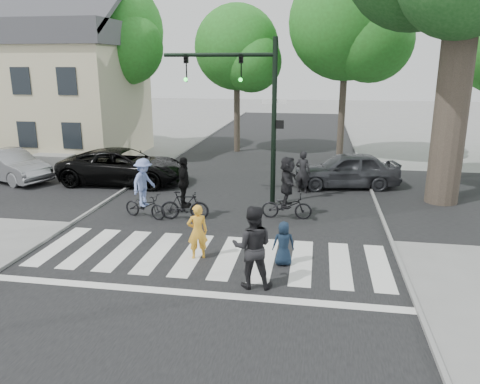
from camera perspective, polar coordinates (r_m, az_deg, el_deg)
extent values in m
plane|color=gray|center=(12.10, -4.76, -9.59)|extent=(120.00, 120.00, 0.00)
cube|color=black|center=(16.65, -0.56, -2.43)|extent=(10.00, 70.00, 0.01)
cube|color=black|center=(19.49, 0.98, 0.23)|extent=(70.00, 10.00, 0.01)
cube|color=gray|center=(18.18, -16.43, -1.39)|extent=(0.10, 70.00, 0.10)
cube|color=gray|center=(16.56, 16.94, -3.06)|extent=(0.10, 70.00, 0.10)
cube|color=silver|center=(14.62, -21.22, -6.08)|extent=(0.55, 3.00, 0.01)
cube|color=silver|center=(14.15, -17.71, -6.46)|extent=(0.55, 3.00, 0.01)
cube|color=silver|center=(13.73, -13.96, -6.84)|extent=(0.55, 3.00, 0.01)
cube|color=silver|center=(13.38, -9.99, -7.21)|extent=(0.55, 3.00, 0.01)
cube|color=silver|center=(13.09, -5.82, -7.57)|extent=(0.55, 3.00, 0.01)
cube|color=silver|center=(12.88, -1.49, -7.89)|extent=(0.55, 3.00, 0.01)
cube|color=silver|center=(12.74, 2.98, -8.17)|extent=(0.55, 3.00, 0.01)
cube|color=silver|center=(12.68, 7.52, -8.41)|extent=(0.55, 3.00, 0.01)
cube|color=silver|center=(12.70, 12.08, -8.60)|extent=(0.55, 3.00, 0.01)
cube|color=silver|center=(12.79, 16.61, -8.74)|extent=(0.55, 3.00, 0.01)
cube|color=silver|center=(11.05, -6.31, -12.11)|extent=(10.00, 0.30, 0.01)
cylinder|color=black|center=(17.02, 4.15, 8.26)|extent=(0.18, 0.18, 6.00)
cylinder|color=black|center=(17.19, -2.61, 16.37)|extent=(4.00, 0.14, 0.14)
imported|color=black|center=(17.04, 0.13, 14.88)|extent=(0.16, 0.20, 1.00)
sphere|color=#19E533|center=(16.93, 0.06, 13.52)|extent=(0.14, 0.14, 0.14)
imported|color=black|center=(17.48, -6.58, 14.79)|extent=(0.16, 0.20, 1.00)
sphere|color=#19E533|center=(17.37, -6.65, 13.47)|extent=(0.14, 0.14, 0.14)
cube|color=black|center=(17.00, 4.90, 8.23)|extent=(0.28, 0.18, 0.30)
cube|color=#FF660C|center=(16.99, 5.27, 8.22)|extent=(0.02, 0.14, 0.20)
cube|color=white|center=(16.94, 4.21, 10.94)|extent=(0.90, 0.04, 0.18)
cylinder|color=brown|center=(18.78, 24.36, 9.16)|extent=(1.20, 1.20, 7.00)
cylinder|color=brown|center=(18.66, 26.51, 18.17)|extent=(1.29, 1.74, 2.93)
cylinder|color=brown|center=(31.71, -22.86, 10.35)|extent=(0.36, 0.36, 5.95)
sphere|color=#2B6A20|center=(31.66, -23.51, 16.46)|extent=(5.20, 5.20, 5.20)
sphere|color=#2B6A20|center=(30.43, -22.44, 15.06)|extent=(3.64, 3.64, 3.64)
cylinder|color=brown|center=(28.89, -14.85, 11.14)|extent=(0.36, 0.36, 6.44)
sphere|color=#2B6A20|center=(28.89, -15.37, 18.42)|extent=(5.80, 5.80, 5.80)
sphere|color=#2B6A20|center=(27.59, -13.72, 16.78)|extent=(4.06, 4.06, 4.06)
cylinder|color=brown|center=(27.92, -0.38, 10.64)|extent=(0.36, 0.36, 5.60)
sphere|color=#2B6A20|center=(27.84, -0.39, 17.22)|extent=(4.80, 4.80, 4.80)
sphere|color=#2B6A20|center=(26.97, 1.43, 15.58)|extent=(3.36, 3.36, 3.36)
cylinder|color=brown|center=(26.20, 12.41, 11.21)|extent=(0.36, 0.36, 6.72)
sphere|color=#2B6A20|center=(26.23, 12.91, 19.60)|extent=(6.00, 6.00, 6.00)
sphere|color=#2B6A20|center=(25.36, 15.72, 17.40)|extent=(4.20, 4.20, 4.20)
cube|color=beige|center=(28.54, -20.88, 10.16)|extent=(8.00, 7.00, 6.00)
cube|color=#47474C|center=(28.50, -21.60, 17.37)|extent=(8.40, 7.40, 1.20)
cube|color=#47474C|center=(26.99, -23.92, 19.45)|extent=(8.40, 3.69, 2.44)
cube|color=#47474C|center=(30.18, -19.92, 19.26)|extent=(8.40, 3.69, 2.44)
cube|color=black|center=(25.70, -24.51, 6.40)|extent=(1.00, 0.06, 1.30)
cube|color=black|center=(25.49, -25.17, 12.16)|extent=(1.00, 0.06, 1.30)
cube|color=black|center=(24.45, -19.80, 6.48)|extent=(1.00, 0.06, 1.30)
cube|color=black|center=(24.22, -20.37, 12.55)|extent=(1.00, 0.06, 1.30)
cube|color=gray|center=(24.87, -21.66, 3.39)|extent=(2.00, 1.20, 0.80)
imported|color=gold|center=(12.59, -5.20, -4.84)|extent=(0.64, 0.53, 1.51)
imported|color=#132133|center=(12.24, 5.33, -6.28)|extent=(0.64, 0.48, 1.18)
imported|color=black|center=(10.91, 1.53, -6.70)|extent=(1.02, 0.83, 1.99)
imported|color=black|center=(16.23, -11.50, -1.66)|extent=(1.72, 1.01, 0.85)
imported|color=#788DCE|center=(16.02, -11.66, 1.14)|extent=(0.89, 1.19, 1.64)
imported|color=black|center=(15.83, -6.78, -1.64)|extent=(1.67, 0.62, 0.98)
imported|color=black|center=(15.62, -6.87, 1.17)|extent=(0.51, 1.03, 1.70)
imported|color=black|center=(15.91, 5.72, -1.70)|extent=(1.70, 0.61, 0.89)
imported|color=black|center=(15.69, 5.80, 1.27)|extent=(0.52, 1.58, 1.70)
imported|color=black|center=(21.08, -13.97, 3.06)|extent=(5.58, 2.69, 1.53)
imported|color=gray|center=(23.30, -26.29, 2.90)|extent=(4.53, 3.01, 1.41)
imported|color=#36383D|center=(20.34, 12.80, 2.65)|extent=(4.68, 2.55, 1.51)
imported|color=black|center=(19.10, 7.65, 2.45)|extent=(0.73, 0.59, 1.74)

